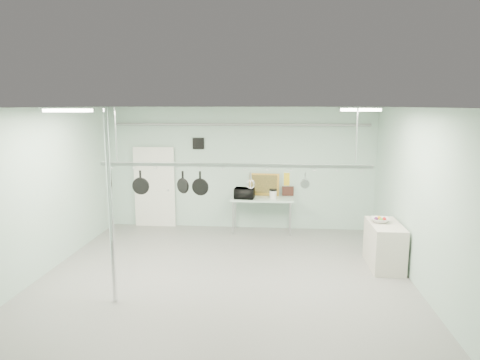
# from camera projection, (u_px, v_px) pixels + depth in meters

# --- Properties ---
(floor) EXTENTS (8.00, 8.00, 0.00)m
(floor) POSITION_uv_depth(u_px,v_px,m) (221.00, 290.00, 7.60)
(floor) COLOR gray
(floor) RESTS_ON ground
(ceiling) EXTENTS (7.00, 8.00, 0.02)m
(ceiling) POSITION_uv_depth(u_px,v_px,m) (219.00, 108.00, 7.05)
(ceiling) COLOR silver
(ceiling) RESTS_ON back_wall
(back_wall) EXTENTS (7.00, 0.02, 3.20)m
(back_wall) POSITION_uv_depth(u_px,v_px,m) (240.00, 168.00, 11.24)
(back_wall) COLOR #A2C2B7
(back_wall) RESTS_ON floor
(right_wall) EXTENTS (0.02, 8.00, 3.20)m
(right_wall) POSITION_uv_depth(u_px,v_px,m) (430.00, 206.00, 7.03)
(right_wall) COLOR #A2C2B7
(right_wall) RESTS_ON floor
(door) EXTENTS (1.10, 0.10, 2.20)m
(door) POSITION_uv_depth(u_px,v_px,m) (155.00, 188.00, 11.48)
(door) COLOR silver
(door) RESTS_ON floor
(wall_vent) EXTENTS (0.30, 0.04, 0.30)m
(wall_vent) POSITION_uv_depth(u_px,v_px,m) (198.00, 143.00, 11.20)
(wall_vent) COLOR black
(wall_vent) RESTS_ON back_wall
(conduit_pipe) EXTENTS (6.60, 0.07, 0.07)m
(conduit_pipe) POSITION_uv_depth(u_px,v_px,m) (240.00, 125.00, 10.95)
(conduit_pipe) COLOR gray
(conduit_pipe) RESTS_ON back_wall
(chrome_pole) EXTENTS (0.08, 0.08, 3.20)m
(chrome_pole) POSITION_uv_depth(u_px,v_px,m) (111.00, 208.00, 6.88)
(chrome_pole) COLOR silver
(chrome_pole) RESTS_ON floor
(prep_table) EXTENTS (1.60, 0.70, 0.91)m
(prep_table) POSITION_uv_depth(u_px,v_px,m) (262.00, 201.00, 10.94)
(prep_table) COLOR silver
(prep_table) RESTS_ON floor
(side_cabinet) EXTENTS (0.60, 1.20, 0.90)m
(side_cabinet) POSITION_uv_depth(u_px,v_px,m) (384.00, 245.00, 8.63)
(side_cabinet) COLOR beige
(side_cabinet) RESTS_ON floor
(pot_rack) EXTENTS (4.80, 0.06, 1.00)m
(pot_rack) POSITION_uv_depth(u_px,v_px,m) (233.00, 164.00, 7.49)
(pot_rack) COLOR #B7B7BC
(pot_rack) RESTS_ON ceiling
(light_panel_left) EXTENTS (0.65, 0.30, 0.05)m
(light_panel_left) POSITION_uv_depth(u_px,v_px,m) (68.00, 110.00, 6.46)
(light_panel_left) COLOR white
(light_panel_left) RESTS_ON ceiling
(light_panel_right) EXTENTS (0.65, 0.30, 0.05)m
(light_panel_right) POSITION_uv_depth(u_px,v_px,m) (361.00, 110.00, 7.44)
(light_panel_right) COLOR white
(light_panel_right) RESTS_ON ceiling
(microwave) EXTENTS (0.52, 0.38, 0.27)m
(microwave) POSITION_uv_depth(u_px,v_px,m) (244.00, 193.00, 10.82)
(microwave) COLOR black
(microwave) RESTS_ON prep_table
(coffee_canister) EXTENTS (0.23, 0.23, 0.22)m
(coffee_canister) POSITION_uv_depth(u_px,v_px,m) (273.00, 195.00, 10.75)
(coffee_canister) COLOR silver
(coffee_canister) RESTS_ON prep_table
(painting_large) EXTENTS (0.79, 0.19, 0.58)m
(painting_large) POSITION_uv_depth(u_px,v_px,m) (264.00, 184.00, 11.17)
(painting_large) COLOR gold
(painting_large) RESTS_ON prep_table
(painting_small) EXTENTS (0.30, 0.09, 0.25)m
(painting_small) POSITION_uv_depth(u_px,v_px,m) (288.00, 191.00, 11.14)
(painting_small) COLOR #331811
(painting_small) RESTS_ON prep_table
(fruit_bowl) EXTENTS (0.40, 0.40, 0.09)m
(fruit_bowl) POSITION_uv_depth(u_px,v_px,m) (380.00, 220.00, 8.65)
(fruit_bowl) COLOR silver
(fruit_bowl) RESTS_ON side_cabinet
(skillet_left) EXTENTS (0.31, 0.06, 0.43)m
(skillet_left) POSITION_uv_depth(u_px,v_px,m) (141.00, 182.00, 7.70)
(skillet_left) COLOR black
(skillet_left) RESTS_ON pot_rack
(skillet_mid) EXTENTS (0.27, 0.20, 0.38)m
(skillet_mid) POSITION_uv_depth(u_px,v_px,m) (183.00, 182.00, 7.63)
(skillet_mid) COLOR black
(skillet_mid) RESTS_ON pot_rack
(skillet_right) EXTENTS (0.31, 0.11, 0.41)m
(skillet_right) POSITION_uv_depth(u_px,v_px,m) (200.00, 183.00, 7.60)
(skillet_right) COLOR black
(skillet_right) RESTS_ON pot_rack
(whisk) EXTENTS (0.16, 0.16, 0.30)m
(whisk) POSITION_uv_depth(u_px,v_px,m) (251.00, 180.00, 7.52)
(whisk) COLOR silver
(whisk) RESTS_ON pot_rack
(grater) EXTENTS (0.10, 0.06, 0.24)m
(grater) POSITION_uv_depth(u_px,v_px,m) (287.00, 179.00, 7.46)
(grater) COLOR gold
(grater) RESTS_ON pot_rack
(saucepan) EXTENTS (0.17, 0.11, 0.29)m
(saucepan) POSITION_uv_depth(u_px,v_px,m) (305.00, 181.00, 7.44)
(saucepan) COLOR #A2A2A6
(saucepan) RESTS_ON pot_rack
(fruit_cluster) EXTENTS (0.24, 0.24, 0.09)m
(fruit_cluster) POSITION_uv_depth(u_px,v_px,m) (380.00, 218.00, 8.64)
(fruit_cluster) COLOR #AF1011
(fruit_cluster) RESTS_ON fruit_bowl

